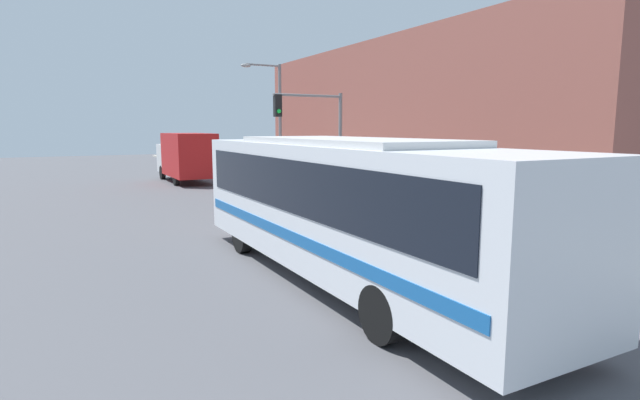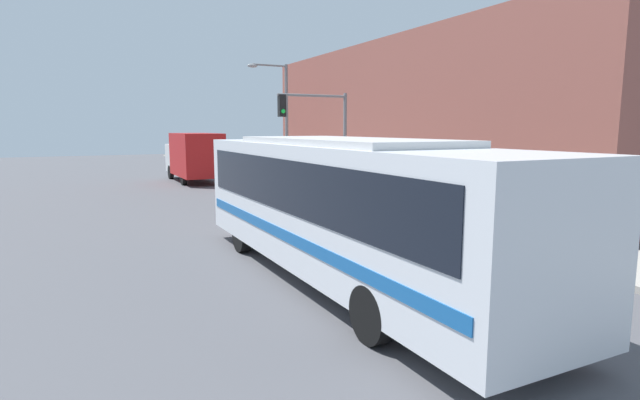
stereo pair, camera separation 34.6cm
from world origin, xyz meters
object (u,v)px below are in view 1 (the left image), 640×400
Objects in this scene: city_bus at (344,200)px; street_lamp at (275,114)px; parking_meter at (377,188)px; pedestrian_near_corner at (448,191)px; fire_hydrant at (498,228)px; delivery_truck at (186,156)px; traffic_light_pole at (317,127)px.

city_bus is 17.81m from street_lamp.
parking_meter is 2.81m from pedestrian_near_corner.
delivery_truck is at bearing 100.00° from fire_hydrant.
traffic_light_pole is (2.76, -12.34, 1.77)m from delivery_truck.
street_lamp is at bearing 71.86° from city_bus.
street_lamp reaches higher than delivery_truck.
parking_meter is (3.80, -15.46, -0.63)m from delivery_truck.
street_lamp reaches higher than pedestrian_near_corner.
parking_meter is 10.43m from street_lamp.
parking_meter is at bearing -71.51° from traffic_light_pole.
city_bus is at bearing -94.59° from delivery_truck.
traffic_light_pole is 2.62× the size of pedestrian_near_corner.
street_lamp is at bearing 97.07° from pedestrian_near_corner.
city_bus is 22.35m from delivery_truck.
parking_meter is at bearing 90.00° from fire_hydrant.
delivery_truck is (1.79, 22.28, -0.16)m from city_bus.
parking_meter is (1.04, -3.12, -2.41)m from traffic_light_pole.
street_lamp reaches higher than city_bus.
city_bus is 1.68× the size of street_lamp.
parking_meter is at bearing -76.19° from delivery_truck.
traffic_light_pole is at bearing 96.46° from fire_hydrant.
street_lamp is 3.72× the size of pedestrian_near_corner.
street_lamp reaches higher than fire_hydrant.
city_bus is at bearing -114.58° from traffic_light_pole.
street_lamp is (5.53, 16.77, 2.33)m from city_bus.
street_lamp is (-0.06, 16.05, 3.63)m from fire_hydrant.
city_bus is 8.36m from pedestrian_near_corner.
pedestrian_near_corner is (2.51, -5.51, -2.35)m from traffic_light_pole.
traffic_light_pole is 6.95m from street_lamp.
traffic_light_pole is 6.50m from pedestrian_near_corner.
parking_meter is at bearing 121.56° from pedestrian_near_corner.
fire_hydrant is at bearing -80.00° from delivery_truck.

